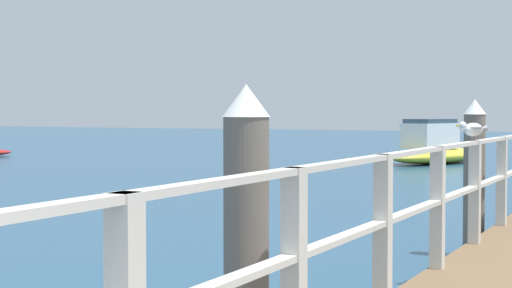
# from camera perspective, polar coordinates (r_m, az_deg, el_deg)

# --- Properties ---
(dock_piling_near) EXTENTS (0.29, 0.29, 2.10)m
(dock_piling_near) POSITION_cam_1_polar(r_m,az_deg,el_deg) (4.94, -0.70, -7.86)
(dock_piling_near) COLOR #6B6056
(dock_piling_near) RESTS_ON ground_plane
(dock_piling_far) EXTENTS (0.29, 0.29, 2.10)m
(dock_piling_far) POSITION_cam_1_polar(r_m,az_deg,el_deg) (11.00, 15.29, -2.33)
(dock_piling_far) COLOR #6B6056
(dock_piling_far) RESTS_ON ground_plane
(seagull_foreground) EXTENTS (0.26, 0.44, 0.21)m
(seagull_foreground) POSITION_cam_1_polar(r_m,az_deg,el_deg) (9.07, 15.20, 1.05)
(seagull_foreground) COLOR white
(seagull_foreground) RESTS_ON pier_railing
(boat_4) EXTENTS (3.44, 5.80, 1.67)m
(boat_4) POSITION_cam_1_polar(r_m,az_deg,el_deg) (30.69, 12.69, -0.33)
(boat_4) COLOR gold
(boat_4) RESTS_ON ground_plane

